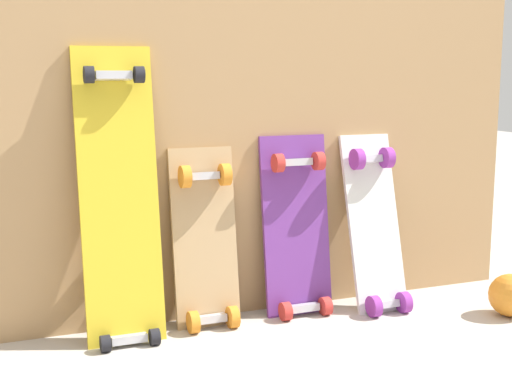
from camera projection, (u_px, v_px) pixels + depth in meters
ground_plane at (248, 316)px, 2.37m from camera, size 12.00×12.00×0.00m
plywood_wall_panel at (240, 27)px, 2.27m from camera, size 2.07×0.04×1.90m
skateboard_yellow at (120, 208)px, 2.11m from camera, size 0.24×0.20×0.95m
skateboard_natural at (206, 247)px, 2.26m from camera, size 0.21×0.16×0.63m
skateboard_purple at (298, 235)px, 2.37m from camera, size 0.24×0.16×0.66m
skateboard_white at (376, 231)px, 2.43m from camera, size 0.19×0.24×0.66m
rubber_ball at (510, 295)px, 2.36m from camera, size 0.14×0.14×0.14m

